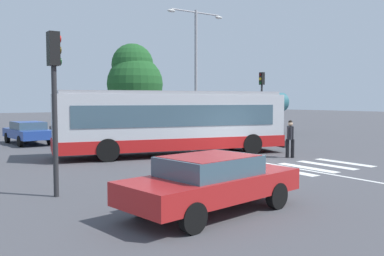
# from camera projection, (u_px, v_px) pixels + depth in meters

# --- Properties ---
(ground_plane) EXTENTS (160.00, 160.00, 0.00)m
(ground_plane) POSITION_uv_depth(u_px,v_px,m) (247.00, 162.00, 17.69)
(ground_plane) COLOR #47474C
(city_transit_bus) EXTENTS (11.39, 5.22, 3.06)m
(city_transit_bus) POSITION_uv_depth(u_px,v_px,m) (172.00, 122.00, 19.98)
(city_transit_bus) COLOR black
(city_transit_bus) RESTS_ON ground_plane
(pedestrian_crossing_street) EXTENTS (0.46, 0.47, 1.72)m
(pedestrian_crossing_street) POSITION_uv_depth(u_px,v_px,m) (290.00, 137.00, 19.05)
(pedestrian_crossing_street) COLOR black
(pedestrian_crossing_street) RESTS_ON ground_plane
(foreground_sedan) EXTENTS (4.71, 2.44, 1.35)m
(foreground_sedan) POSITION_uv_depth(u_px,v_px,m) (211.00, 180.00, 9.71)
(foreground_sedan) COLOR black
(foreground_sedan) RESTS_ON ground_plane
(parked_car_blue) EXTENTS (2.04, 4.58, 1.35)m
(parked_car_blue) POSITION_uv_depth(u_px,v_px,m) (28.00, 131.00, 25.06)
(parked_car_blue) COLOR black
(parked_car_blue) RESTS_ON ground_plane
(parked_car_charcoal) EXTENTS (2.08, 4.60, 1.35)m
(parked_car_charcoal) POSITION_uv_depth(u_px,v_px,m) (76.00, 129.00, 26.77)
(parked_car_charcoal) COLOR black
(parked_car_charcoal) RESTS_ON ground_plane
(parked_car_teal) EXTENTS (2.09, 4.60, 1.35)m
(parked_car_teal) POSITION_uv_depth(u_px,v_px,m) (114.00, 128.00, 28.19)
(parked_car_teal) COLOR black
(parked_car_teal) RESTS_ON ground_plane
(parked_car_silver) EXTENTS (1.96, 4.54, 1.35)m
(parked_car_silver) POSITION_uv_depth(u_px,v_px,m) (149.00, 127.00, 29.43)
(parked_car_silver) COLOR black
(parked_car_silver) RESTS_ON ground_plane
(parked_car_white) EXTENTS (1.98, 4.55, 1.35)m
(parked_car_white) POSITION_uv_depth(u_px,v_px,m) (177.00, 125.00, 31.46)
(parked_car_white) COLOR black
(parked_car_white) RESTS_ON ground_plane
(parked_car_red) EXTENTS (2.08, 4.60, 1.35)m
(parked_car_red) POSITION_uv_depth(u_px,v_px,m) (208.00, 124.00, 33.12)
(parked_car_red) COLOR black
(parked_car_red) RESTS_ON ground_plane
(traffic_light_near_corner) EXTENTS (0.33, 0.32, 4.45)m
(traffic_light_near_corner) POSITION_uv_depth(u_px,v_px,m) (54.00, 86.00, 11.19)
(traffic_light_near_corner) COLOR #28282B
(traffic_light_near_corner) RESTS_ON ground_plane
(traffic_light_far_corner) EXTENTS (0.33, 0.32, 4.65)m
(traffic_light_far_corner) POSITION_uv_depth(u_px,v_px,m) (262.00, 93.00, 30.26)
(traffic_light_far_corner) COLOR #28282B
(traffic_light_far_corner) RESTS_ON ground_plane
(bus_stop_shelter) EXTENTS (4.87, 1.54, 3.25)m
(bus_stop_shelter) POSITION_uv_depth(u_px,v_px,m) (261.00, 103.00, 33.26)
(bus_stop_shelter) COLOR #28282B
(bus_stop_shelter) RESTS_ON ground_plane
(twin_arm_street_lamp) EXTENTS (4.54, 0.32, 8.73)m
(twin_arm_street_lamp) POSITION_uv_depth(u_px,v_px,m) (196.00, 60.00, 28.43)
(twin_arm_street_lamp) COLOR #939399
(twin_arm_street_lamp) RESTS_ON ground_plane
(background_tree_right) EXTENTS (5.17, 5.17, 7.89)m
(background_tree_right) POSITION_uv_depth(u_px,v_px,m) (134.00, 78.00, 38.66)
(background_tree_right) COLOR brown
(background_tree_right) RESTS_ON ground_plane
(crosswalk_painted_stripes) EXTENTS (7.52, 2.77, 0.01)m
(crosswalk_painted_stripes) POSITION_uv_depth(u_px,v_px,m) (286.00, 171.00, 15.58)
(crosswalk_painted_stripes) COLOR silver
(crosswalk_painted_stripes) RESTS_ON ground_plane
(lane_center_line) EXTENTS (0.16, 24.00, 0.01)m
(lane_center_line) POSITION_uv_depth(u_px,v_px,m) (226.00, 156.00, 19.60)
(lane_center_line) COLOR silver
(lane_center_line) RESTS_ON ground_plane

